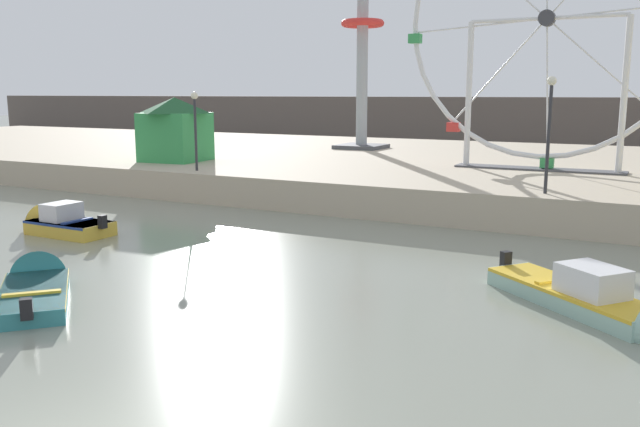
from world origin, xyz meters
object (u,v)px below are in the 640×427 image
motorboat_teal_painted (37,285)px  carnival_booth_green_kiosk (175,128)px  drop_tower_steel_tower (363,30)px  ferris_wheel_white_frame (547,23)px  motorboat_seafoam (606,305)px  motorboat_mustard_yellow (57,223)px  promenade_lamp_far (195,119)px  promenade_lamp_near (550,118)px

motorboat_teal_painted → carnival_booth_green_kiosk: size_ratio=1.20×
motorboat_teal_painted → drop_tower_steel_tower: bearing=-38.9°
ferris_wheel_white_frame → carnival_booth_green_kiosk: ferris_wheel_white_frame is taller
ferris_wheel_white_frame → carnival_booth_green_kiosk: 18.49m
ferris_wheel_white_frame → motorboat_seafoam: bearing=-75.3°
motorboat_teal_painted → drop_tower_steel_tower: drop_tower_steel_tower is taller
motorboat_mustard_yellow → motorboat_seafoam: size_ratio=0.75×
promenade_lamp_far → promenade_lamp_near: bearing=0.4°
motorboat_mustard_yellow → motorboat_seafoam: 17.65m
motorboat_seafoam → promenade_lamp_near: (-2.81, 9.15, 3.62)m
promenade_lamp_far → motorboat_mustard_yellow: bearing=-87.7°
motorboat_seafoam → promenade_lamp_far: (-17.95, 9.04, 3.32)m
motorboat_seafoam → ferris_wheel_white_frame: ferris_wheel_white_frame is taller
motorboat_teal_painted → promenade_lamp_near: bearing=-82.4°
ferris_wheel_white_frame → carnival_booth_green_kiosk: (-17.29, -4.49, -4.79)m
motorboat_teal_painted → ferris_wheel_white_frame: 23.62m
motorboat_mustard_yellow → ferris_wheel_white_frame: 21.89m
motorboat_mustard_yellow → drop_tower_steel_tower: size_ratio=0.23×
motorboat_teal_painted → carnival_booth_green_kiosk: 19.00m
ferris_wheel_white_frame → drop_tower_steel_tower: size_ratio=0.77×
motorboat_mustard_yellow → promenade_lamp_far: 8.86m
motorboat_seafoam → promenade_lamp_near: size_ratio=1.29×
ferris_wheel_white_frame → promenade_lamp_far: ferris_wheel_white_frame is taller
motorboat_mustard_yellow → carnival_booth_green_kiosk: carnival_booth_green_kiosk is taller
promenade_lamp_near → drop_tower_steel_tower: bearing=133.1°
carnival_booth_green_kiosk → promenade_lamp_near: bearing=-14.0°
motorboat_seafoam → carnival_booth_green_kiosk: size_ratio=1.49×
promenade_lamp_near → carnival_booth_green_kiosk: bearing=171.3°
promenade_lamp_near → promenade_lamp_far: (-15.14, -0.11, -0.30)m
promenade_lamp_near → promenade_lamp_far: bearing=-179.6°
motorboat_mustard_yellow → promenade_lamp_near: (14.82, 8.32, 3.60)m
motorboat_teal_painted → ferris_wheel_white_frame: bearing=-68.1°
motorboat_mustard_yellow → drop_tower_steel_tower: 24.25m
motorboat_teal_painted → carnival_booth_green_kiosk: (-9.22, 16.37, 2.80)m
motorboat_teal_painted → carnival_booth_green_kiosk: bearing=-17.6°
motorboat_teal_painted → promenade_lamp_far: (-5.56, 13.38, 3.44)m
motorboat_mustard_yellow → ferris_wheel_white_frame: (13.30, 15.70, 7.46)m
promenade_lamp_near → promenade_lamp_far: size_ratio=1.15×
promenade_lamp_far → ferris_wheel_white_frame: bearing=28.8°
motorboat_mustard_yellow → motorboat_seafoam: (17.63, -0.83, -0.02)m
motorboat_teal_painted → motorboat_mustard_yellow: bearing=-1.6°
ferris_wheel_white_frame → promenade_lamp_near: bearing=-78.4°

